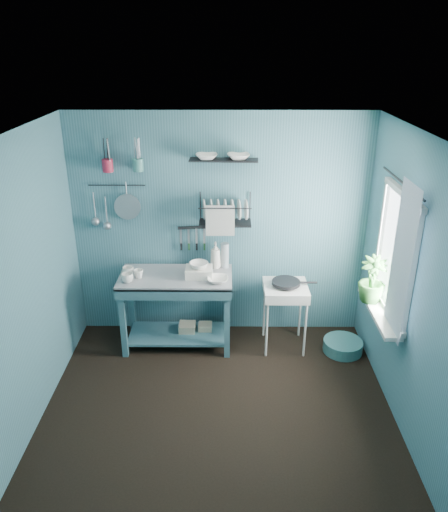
{
  "coord_description": "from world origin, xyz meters",
  "views": [
    {
      "loc": [
        0.08,
        -3.62,
        3.15
      ],
      "look_at": [
        0.05,
        0.85,
        1.2
      ],
      "focal_mm": 35.0,
      "sensor_mm": 36.0,
      "label": 1
    }
  ],
  "objects_px": {
    "utensil_cup_magenta": "(108,165)",
    "colander": "(127,207)",
    "wash_tub": "(199,272)",
    "mug_right": "(128,271)",
    "utensil_cup_teal": "(138,165)",
    "floor_basin": "(343,346)",
    "soap_bottle": "(216,255)",
    "storage_tin_small": "(205,332)",
    "potted_plant": "(372,279)",
    "dish_rack": "(225,209)",
    "mug_left": "(127,278)",
    "frying_pan": "(286,282)",
    "water_bottle": "(225,255)",
    "work_counter": "(177,310)",
    "hotplate_stand": "(284,316)",
    "storage_tin_large": "(187,332)",
    "mug_mid": "(139,274)"
  },
  "relations": [
    {
      "from": "storage_tin_small",
      "to": "floor_basin",
      "type": "xyz_separation_m",
      "value": [
        1.52,
        -0.22,
        -0.04
      ]
    },
    {
      "from": "storage_tin_small",
      "to": "water_bottle",
      "type": "bearing_deg",
      "value": 32.47
    },
    {
      "from": "mug_mid",
      "to": "wash_tub",
      "type": "height_order",
      "value": "wash_tub"
    },
    {
      "from": "mug_mid",
      "to": "work_counter",
      "type": "bearing_deg",
      "value": 8.97
    },
    {
      "from": "dish_rack",
      "to": "utensil_cup_magenta",
      "type": "xyz_separation_m",
      "value": [
        -1.2,
        0.05,
        0.45
      ]
    },
    {
      "from": "wash_tub",
      "to": "utensil_cup_magenta",
      "type": "distance_m",
      "value": 1.44
    },
    {
      "from": "utensil_cup_teal",
      "to": "floor_basin",
      "type": "xyz_separation_m",
      "value": [
        2.18,
        -0.42,
        -1.9
      ]
    },
    {
      "from": "mug_mid",
      "to": "utensil_cup_teal",
      "type": "distance_m",
      "value": 1.13
    },
    {
      "from": "mug_left",
      "to": "water_bottle",
      "type": "xyz_separation_m",
      "value": [
        1.0,
        0.38,
        0.09
      ]
    },
    {
      "from": "dish_rack",
      "to": "utensil_cup_teal",
      "type": "xyz_separation_m",
      "value": [
        -0.89,
        0.05,
        0.46
      ]
    },
    {
      "from": "soap_bottle",
      "to": "storage_tin_large",
      "type": "bearing_deg",
      "value": -154.89
    },
    {
      "from": "water_bottle",
      "to": "potted_plant",
      "type": "relative_size",
      "value": 0.62
    },
    {
      "from": "mug_left",
      "to": "frying_pan",
      "type": "distance_m",
      "value": 1.66
    },
    {
      "from": "mug_mid",
      "to": "wash_tub",
      "type": "xyz_separation_m",
      "value": [
        0.63,
        0.04,
        0.0
      ]
    },
    {
      "from": "wash_tub",
      "to": "hotplate_stand",
      "type": "relative_size",
      "value": 0.38
    },
    {
      "from": "mug_right",
      "to": "water_bottle",
      "type": "height_order",
      "value": "water_bottle"
    },
    {
      "from": "soap_bottle",
      "to": "storage_tin_small",
      "type": "height_order",
      "value": "soap_bottle"
    },
    {
      "from": "mug_mid",
      "to": "floor_basin",
      "type": "xyz_separation_m",
      "value": [
        2.2,
        -0.08,
        -0.83
      ]
    },
    {
      "from": "floor_basin",
      "to": "mug_left",
      "type": "bearing_deg",
      "value": -179.61
    },
    {
      "from": "mug_mid",
      "to": "hotplate_stand",
      "type": "relative_size",
      "value": 0.13
    },
    {
      "from": "utensil_cup_teal",
      "to": "mug_mid",
      "type": "bearing_deg",
      "value": -91.89
    },
    {
      "from": "mug_mid",
      "to": "storage_tin_large",
      "type": "height_order",
      "value": "mug_mid"
    },
    {
      "from": "mug_right",
      "to": "hotplate_stand",
      "type": "height_order",
      "value": "mug_right"
    },
    {
      "from": "storage_tin_small",
      "to": "potted_plant",
      "type": "bearing_deg",
      "value": -20.0
    },
    {
      "from": "wash_tub",
      "to": "water_bottle",
      "type": "xyz_separation_m",
      "value": [
        0.27,
        0.24,
        0.09
      ]
    },
    {
      "from": "storage_tin_large",
      "to": "mug_mid",
      "type": "bearing_deg",
      "value": -167.09
    },
    {
      "from": "soap_bottle",
      "to": "dish_rack",
      "type": "relative_size",
      "value": 0.54
    },
    {
      "from": "work_counter",
      "to": "floor_basin",
      "type": "distance_m",
      "value": 1.86
    },
    {
      "from": "mug_right",
      "to": "soap_bottle",
      "type": "distance_m",
      "value": 0.95
    },
    {
      "from": "dish_rack",
      "to": "utensil_cup_magenta",
      "type": "height_order",
      "value": "utensil_cup_magenta"
    },
    {
      "from": "mug_mid",
      "to": "dish_rack",
      "type": "distance_m",
      "value": 1.13
    },
    {
      "from": "hotplate_stand",
      "to": "dish_rack",
      "type": "height_order",
      "value": "dish_rack"
    },
    {
      "from": "mug_left",
      "to": "wash_tub",
      "type": "xyz_separation_m",
      "value": [
        0.73,
        0.14,
        0.0
      ]
    },
    {
      "from": "storage_tin_small",
      "to": "utensil_cup_magenta",
      "type": "bearing_deg",
      "value": 168.56
    },
    {
      "from": "utensil_cup_magenta",
      "to": "colander",
      "type": "height_order",
      "value": "utensil_cup_magenta"
    },
    {
      "from": "hotplate_stand",
      "to": "utensil_cup_magenta",
      "type": "relative_size",
      "value": 5.74
    },
    {
      "from": "work_counter",
      "to": "floor_basin",
      "type": "relative_size",
      "value": 2.81
    },
    {
      "from": "soap_bottle",
      "to": "colander",
      "type": "height_order",
      "value": "colander"
    },
    {
      "from": "work_counter",
      "to": "water_bottle",
      "type": "bearing_deg",
      "value": 20.71
    },
    {
      "from": "utensil_cup_magenta",
      "to": "potted_plant",
      "type": "distance_m",
      "value": 2.87
    },
    {
      "from": "frying_pan",
      "to": "dish_rack",
      "type": "relative_size",
      "value": 0.55
    },
    {
      "from": "wash_tub",
      "to": "mug_right",
      "type": "bearing_deg",
      "value": 178.47
    },
    {
      "from": "utensil_cup_magenta",
      "to": "floor_basin",
      "type": "distance_m",
      "value": 3.16
    },
    {
      "from": "hotplate_stand",
      "to": "storage_tin_large",
      "type": "bearing_deg",
      "value": 176.5
    },
    {
      "from": "soap_bottle",
      "to": "water_bottle",
      "type": "xyz_separation_m",
      "value": [
        0.1,
        0.02,
        -0.01
      ]
    },
    {
      "from": "soap_bottle",
      "to": "colander",
      "type": "distance_m",
      "value": 1.07
    },
    {
      "from": "soap_bottle",
      "to": "frying_pan",
      "type": "relative_size",
      "value": 1.0
    },
    {
      "from": "mug_right",
      "to": "utensil_cup_teal",
      "type": "relative_size",
      "value": 0.95
    },
    {
      "from": "water_bottle",
      "to": "utensil_cup_magenta",
      "type": "distance_m",
      "value": 1.55
    },
    {
      "from": "wash_tub",
      "to": "potted_plant",
      "type": "relative_size",
      "value": 0.62
    }
  ]
}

